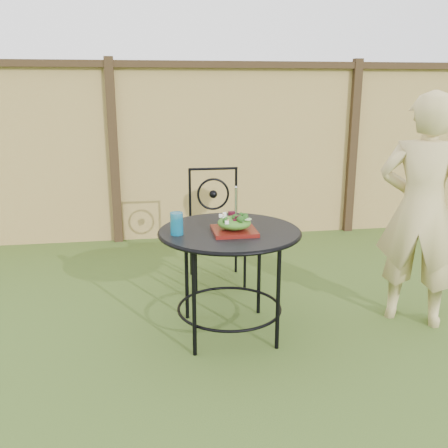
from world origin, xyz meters
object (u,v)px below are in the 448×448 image
patio_table (230,250)px  diner (421,211)px  patio_chair (216,223)px  salad_plate (234,231)px

patio_table → diner: 1.33m
patio_chair → salad_plate: 1.07m
diner → salad_plate: size_ratio=5.90×
patio_table → patio_chair: 0.98m
patio_chair → diner: bearing=-37.7°
patio_table → patio_chair: (0.05, 0.97, -0.08)m
diner → salad_plate: bearing=37.1°
salad_plate → patio_table: bearing=103.8°
patio_table → patio_chair: bearing=87.0°
patio_table → diner: size_ratio=0.58×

